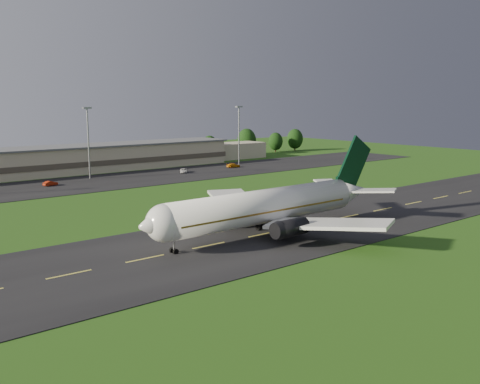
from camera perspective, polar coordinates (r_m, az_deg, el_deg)
ground at (r=89.16m, az=2.40°, el=-4.59°), size 360.00×360.00×0.00m
taxiway at (r=89.15m, az=2.40°, el=-4.56°), size 220.00×30.00×0.10m
apron at (r=149.76m, az=-16.21°, el=0.86°), size 260.00×30.00×0.10m
airliner at (r=88.77m, az=2.88°, el=-1.57°), size 51.25×42.18×15.57m
terminal at (r=173.88m, az=-17.47°, el=3.28°), size 145.00×16.00×8.40m
light_mast_centre at (r=157.74m, az=-15.90°, el=5.94°), size 2.40×1.20×20.35m
light_mast_east at (r=186.49m, az=-0.12°, el=6.82°), size 2.40×1.20×20.35m
tree_line at (r=197.64m, az=-9.46°, el=4.60°), size 193.54×9.41×10.78m
service_vehicle_b at (r=148.36m, az=-19.56°, el=0.88°), size 4.07×2.27×1.27m
service_vehicle_c at (r=166.70m, az=-6.04°, el=2.29°), size 4.20×4.92×1.25m
service_vehicle_d at (r=178.73m, az=-0.70°, el=2.86°), size 5.00×2.48×1.40m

